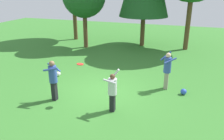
% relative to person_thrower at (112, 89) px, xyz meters
% --- Properties ---
extents(ground_plane, '(40.00, 40.00, 0.00)m').
position_rel_person_thrower_xyz_m(ground_plane, '(-1.02, 1.52, -0.92)').
color(ground_plane, '#387A2D').
extents(person_thrower, '(0.55, 0.57, 1.72)m').
position_rel_person_thrower_xyz_m(person_thrower, '(0.00, 0.00, 0.00)').
color(person_thrower, black).
rests_on(person_thrower, ground_plane).
extents(person_catcher, '(0.67, 0.59, 1.77)m').
position_rel_person_thrower_xyz_m(person_catcher, '(-2.64, 0.08, 0.13)').
color(person_catcher, black).
rests_on(person_catcher, ground_plane).
extents(person_bystander, '(0.75, 0.73, 1.78)m').
position_rel_person_thrower_xyz_m(person_bystander, '(1.76, 2.76, 0.14)').
color(person_bystander, gray).
rests_on(person_bystander, ground_plane).
extents(frisbee, '(0.38, 0.38, 0.05)m').
position_rel_person_thrower_xyz_m(frisbee, '(-1.48, 0.33, 0.75)').
color(frisbee, red).
extents(ball_white, '(0.25, 0.25, 0.25)m').
position_rel_person_thrower_xyz_m(ball_white, '(-3.95, 2.52, -0.80)').
color(ball_white, white).
rests_on(ball_white, ground_plane).
extents(ball_blue, '(0.27, 0.27, 0.27)m').
position_rel_person_thrower_xyz_m(ball_blue, '(2.59, 2.38, -0.79)').
color(ball_blue, blue).
rests_on(ball_blue, ground_plane).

